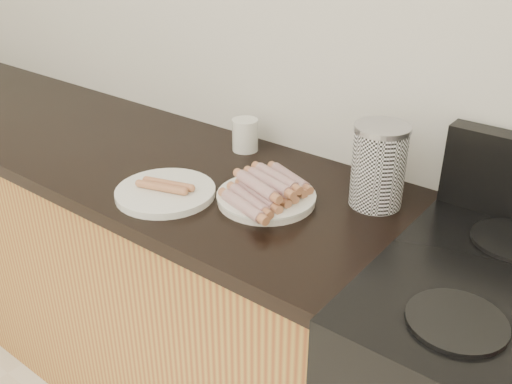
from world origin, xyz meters
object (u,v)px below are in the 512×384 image
Objects in this scene: side_plate at (165,192)px; mug at (245,135)px; canister at (379,166)px; main_plate at (266,199)px.

side_plate is 0.36m from mug.
side_plate is 1.23× the size of canister.
side_plate is at bearing -146.79° from canister.
main_plate is 2.54× the size of mug.
main_plate is at bearing -42.04° from mug.
canister is (0.22, 0.16, 0.10)m from main_plate.
main_plate is 0.34m from mug.
canister is (0.45, 0.29, 0.10)m from side_plate.
side_plate is 2.65× the size of mug.
mug is at bearing 93.84° from side_plate.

